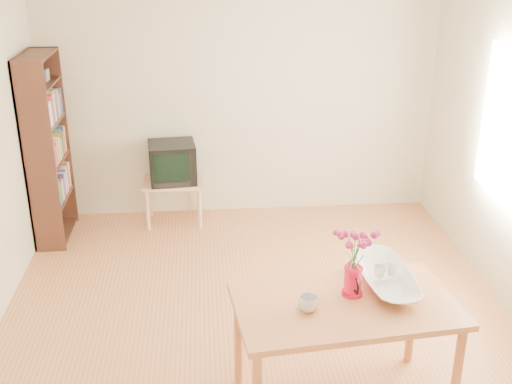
{
  "coord_description": "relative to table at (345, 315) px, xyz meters",
  "views": [
    {
      "loc": [
        -0.38,
        -4.12,
        2.84
      ],
      "look_at": [
        0.0,
        0.3,
        1.0
      ],
      "focal_mm": 45.0,
      "sensor_mm": 36.0,
      "label": 1
    }
  ],
  "objects": [
    {
      "name": "room",
      "position": [
        -0.41,
        0.88,
        0.64
      ],
      "size": [
        4.5,
        4.5,
        4.5
      ],
      "color": "#AD673D",
      "rests_on": "ground"
    },
    {
      "name": "table",
      "position": [
        0.0,
        0.0,
        0.0
      ],
      "size": [
        1.41,
        0.9,
        0.75
      ],
      "rotation": [
        0.0,
        0.0,
        0.11
      ],
      "color": "#C37042",
      "rests_on": "ground"
    },
    {
      "name": "tv_stand",
      "position": [
        -1.14,
        2.84,
        -0.28
      ],
      "size": [
        0.6,
        0.45,
        0.46
      ],
      "color": "tan",
      "rests_on": "ground"
    },
    {
      "name": "bookshelf",
      "position": [
        -2.29,
        2.62,
        0.18
      ],
      "size": [
        0.28,
        0.7,
        1.8
      ],
      "color": "black",
      "rests_on": "ground"
    },
    {
      "name": "pitcher",
      "position": [
        0.06,
        0.09,
        0.17
      ],
      "size": [
        0.13,
        0.2,
        0.19
      ],
      "rotation": [
        0.0,
        0.0,
        0.05
      ],
      "color": "red",
      "rests_on": "table"
    },
    {
      "name": "flowers",
      "position": [
        0.06,
        0.09,
        0.42
      ],
      "size": [
        0.22,
        0.22,
        0.3
      ],
      "primitive_type": null,
      "color": "#BC2C73",
      "rests_on": "pitcher"
    },
    {
      "name": "mug",
      "position": [
        -0.24,
        -0.07,
        0.13
      ],
      "size": [
        0.17,
        0.17,
        0.09
      ],
      "primitive_type": "imported",
      "rotation": [
        0.0,
        0.0,
        4.01
      ],
      "color": "white",
      "rests_on": "table"
    },
    {
      "name": "bowl",
      "position": [
        0.3,
        0.22,
        0.31
      ],
      "size": [
        0.51,
        0.51,
        0.45
      ],
      "primitive_type": "imported",
      "rotation": [
        0.0,
        0.0,
        0.06
      ],
      "color": "white",
      "rests_on": "table"
    },
    {
      "name": "teacup_a",
      "position": [
        0.26,
        0.22,
        0.27
      ],
      "size": [
        0.1,
        0.1,
        0.07
      ],
      "primitive_type": "imported",
      "rotation": [
        0.0,
        0.0,
        0.54
      ],
      "color": "white",
      "rests_on": "bowl"
    },
    {
      "name": "teacup_b",
      "position": [
        0.34,
        0.24,
        0.27
      ],
      "size": [
        0.07,
        0.07,
        0.06
      ],
      "primitive_type": "imported",
      "rotation": [
        0.0,
        0.0,
        1.67
      ],
      "color": "white",
      "rests_on": "bowl"
    },
    {
      "name": "television",
      "position": [
        -1.14,
        2.85,
        -0.0
      ],
      "size": [
        0.49,
        0.47,
        0.4
      ],
      "rotation": [
        0.0,
        0.0,
        0.1
      ],
      "color": "black",
      "rests_on": "tv_stand"
    }
  ]
}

